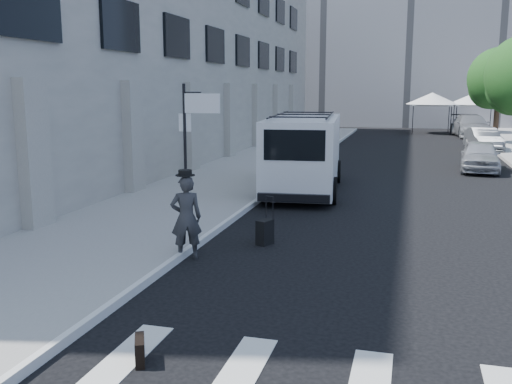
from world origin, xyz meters
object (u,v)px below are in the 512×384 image
Objects in this scene: briefcase at (140,350)px; suitcase at (265,232)px; businessman at (186,218)px; cargo_van at (304,153)px; parked_car_c at (471,126)px; parked_car_a at (480,156)px; parked_car_b at (483,140)px.

briefcase is 6.01m from suitcase.
businessman reaches higher than briefcase.
suitcase is at bearing -91.93° from cargo_van.
suitcase is at bearing -157.27° from businessman.
briefcase is at bearing -69.05° from suitcase.
briefcase is 39.02m from parked_car_c.
businessman reaches higher than parked_car_a.
businessman is 4.04× the size of briefcase.
businessman is at bearing -111.33° from parked_car_a.
parked_car_c is (7.34, 32.29, 0.52)m from suitcase.
parked_car_c is at bearing 67.46° from cargo_van.
parked_car_a reaches higher than briefcase.
suitcase is 0.28× the size of parked_car_a.
parked_car_a is 8.49m from parked_car_b.
cargo_van is 16.88m from parked_car_b.
briefcase is 0.06× the size of cargo_van.
businessman reaches higher than parked_car_c.
cargo_van is 1.75× the size of parked_car_b.
suitcase is 0.20× the size of parked_car_c.
cargo_van is 26.29m from parked_car_c.
parked_car_b is (7.26, 28.26, 0.49)m from briefcase.
briefcase is 0.11× the size of parked_car_b.
parked_car_b is at bearing 94.69° from suitcase.
parked_car_a is (6.20, 19.83, 0.50)m from briefcase.
briefcase is at bearing -111.32° from parked_car_b.
parked_car_c reaches higher than parked_car_b.
parked_car_c reaches higher than parked_car_a.
parked_car_a is (7.35, 15.37, -0.22)m from businessman.
parked_car_a is (6.05, 13.83, 0.37)m from suitcase.
suitcase is 0.16× the size of cargo_van.
suitcase reaches higher than briefcase.
parked_car_b is (1.06, 8.43, -0.00)m from parked_car_a.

